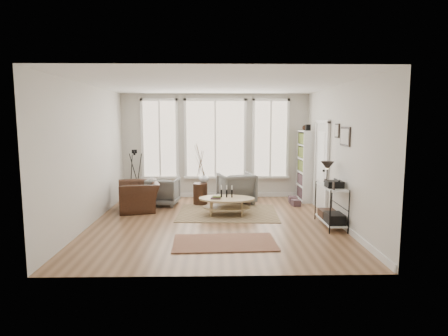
{
  "coord_description": "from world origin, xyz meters",
  "views": [
    {
      "loc": [
        0.03,
        -7.76,
        2.17
      ],
      "look_at": [
        0.2,
        0.6,
        1.1
      ],
      "focal_mm": 30.0,
      "sensor_mm": 36.0,
      "label": 1
    }
  ],
  "objects_px": {
    "bookcase": "(305,165)",
    "armchair_right": "(236,188)",
    "armchair_left": "(163,191)",
    "low_shelf": "(331,202)",
    "coffee_table": "(226,202)",
    "accent_chair": "(139,196)",
    "side_table": "(200,176)"
  },
  "relations": [
    {
      "from": "bookcase",
      "to": "low_shelf",
      "type": "height_order",
      "value": "bookcase"
    },
    {
      "from": "armchair_right",
      "to": "armchair_left",
      "type": "bearing_deg",
      "value": -9.7
    },
    {
      "from": "armchair_right",
      "to": "accent_chair",
      "type": "height_order",
      "value": "armchair_right"
    },
    {
      "from": "coffee_table",
      "to": "armchair_left",
      "type": "distance_m",
      "value": 1.92
    },
    {
      "from": "armchair_right",
      "to": "accent_chair",
      "type": "relative_size",
      "value": 0.83
    },
    {
      "from": "coffee_table",
      "to": "armchair_left",
      "type": "xyz_separation_m",
      "value": [
        -1.6,
        1.06,
        0.04
      ]
    },
    {
      "from": "accent_chair",
      "to": "armchair_left",
      "type": "bearing_deg",
      "value": 122.23
    },
    {
      "from": "bookcase",
      "to": "accent_chair",
      "type": "distance_m",
      "value": 4.45
    },
    {
      "from": "bookcase",
      "to": "coffee_table",
      "type": "xyz_separation_m",
      "value": [
        -2.18,
        -1.58,
        -0.64
      ]
    },
    {
      "from": "low_shelf",
      "to": "accent_chair",
      "type": "relative_size",
      "value": 1.22
    },
    {
      "from": "armchair_left",
      "to": "side_table",
      "type": "relative_size",
      "value": 0.5
    },
    {
      "from": "armchair_left",
      "to": "bookcase",
      "type": "bearing_deg",
      "value": -166.31
    },
    {
      "from": "side_table",
      "to": "armchair_right",
      "type": "bearing_deg",
      "value": 6.25
    },
    {
      "from": "coffee_table",
      "to": "accent_chair",
      "type": "bearing_deg",
      "value": 166.02
    },
    {
      "from": "low_shelf",
      "to": "side_table",
      "type": "distance_m",
      "value": 3.47
    },
    {
      "from": "bookcase",
      "to": "armchair_left",
      "type": "bearing_deg",
      "value": -172.21
    },
    {
      "from": "accent_chair",
      "to": "side_table",
      "type": "bearing_deg",
      "value": 98.07
    },
    {
      "from": "bookcase",
      "to": "armchair_right",
      "type": "height_order",
      "value": "bookcase"
    },
    {
      "from": "side_table",
      "to": "armchair_left",
      "type": "bearing_deg",
      "value": -175.99
    },
    {
      "from": "bookcase",
      "to": "armchair_left",
      "type": "height_order",
      "value": "bookcase"
    },
    {
      "from": "coffee_table",
      "to": "low_shelf",
      "type": "bearing_deg",
      "value": -23.94
    },
    {
      "from": "coffee_table",
      "to": "bookcase",
      "type": "bearing_deg",
      "value": 35.89
    },
    {
      "from": "bookcase",
      "to": "side_table",
      "type": "xyz_separation_m",
      "value": [
        -2.83,
        -0.45,
        -0.21
      ]
    },
    {
      "from": "armchair_left",
      "to": "accent_chair",
      "type": "height_order",
      "value": "armchair_left"
    },
    {
      "from": "armchair_left",
      "to": "accent_chair",
      "type": "bearing_deg",
      "value": 52.56
    },
    {
      "from": "accent_chair",
      "to": "armchair_right",
      "type": "bearing_deg",
      "value": 91.99
    },
    {
      "from": "side_table",
      "to": "accent_chair",
      "type": "relative_size",
      "value": 1.45
    },
    {
      "from": "bookcase",
      "to": "accent_chair",
      "type": "bearing_deg",
      "value": -166.18
    },
    {
      "from": "low_shelf",
      "to": "armchair_right",
      "type": "xyz_separation_m",
      "value": [
        -1.83,
        2.17,
        -0.11
      ]
    },
    {
      "from": "low_shelf",
      "to": "armchair_left",
      "type": "relative_size",
      "value": 1.68
    },
    {
      "from": "low_shelf",
      "to": "armchair_right",
      "type": "distance_m",
      "value": 2.84
    },
    {
      "from": "bookcase",
      "to": "armchair_right",
      "type": "bearing_deg",
      "value": -169.57
    }
  ]
}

